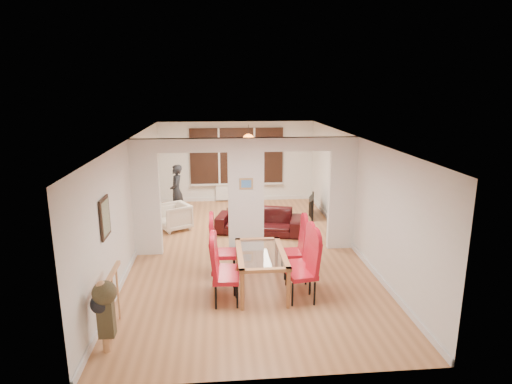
{
  "coord_description": "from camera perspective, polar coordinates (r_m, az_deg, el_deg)",
  "views": [
    {
      "loc": [
        -0.61,
        -9.26,
        3.68
      ],
      "look_at": [
        0.28,
        0.6,
        1.23
      ],
      "focal_mm": 30.0,
      "sensor_mm": 36.0,
      "label": 1
    }
  ],
  "objects": [
    {
      "name": "radiator",
      "position": [
        14.09,
        -2.53,
        -0.02
      ],
      "size": [
        1.4,
        0.08,
        0.5
      ],
      "primitive_type": "cube",
      "color": "white",
      "rests_on": "floor"
    },
    {
      "name": "person",
      "position": [
        12.46,
        -10.54,
        0.12
      ],
      "size": [
        0.57,
        0.39,
        1.53
      ],
      "primitive_type": "imported",
      "rotation": [
        0.0,
        0.0,
        -1.53
      ],
      "color": "black",
      "rests_on": "floor"
    },
    {
      "name": "dining_chair_la",
      "position": [
        7.48,
        -4.02,
        -10.83
      ],
      "size": [
        0.47,
        0.47,
        1.11
      ],
      "primitive_type": null,
      "rotation": [
        0.0,
        0.0,
        -0.06
      ],
      "color": "red",
      "rests_on": "floor"
    },
    {
      "name": "shoes",
      "position": [
        9.77,
        -3.07,
        -7.94
      ],
      "size": [
        0.26,
        0.28,
        0.11
      ],
      "primitive_type": null,
      "color": "black",
      "rests_on": "floor"
    },
    {
      "name": "bay_window_blinds",
      "position": [
        13.89,
        -2.59,
        4.83
      ],
      "size": [
        3.0,
        0.08,
        1.8
      ],
      "primitive_type": "cube",
      "color": "black",
      "rests_on": "room_walls"
    },
    {
      "name": "dining_chair_lb",
      "position": [
        7.89,
        -4.21,
        -9.77
      ],
      "size": [
        0.49,
        0.49,
        1.05
      ],
      "primitive_type": null,
      "rotation": [
        0.0,
        0.0,
        -0.18
      ],
      "color": "red",
      "rests_on": "floor"
    },
    {
      "name": "stair_newel",
      "position": [
        7.02,
        -18.6,
        -13.39
      ],
      "size": [
        0.4,
        1.2,
        1.1
      ],
      "primitive_type": null,
      "color": "tan",
      "rests_on": "floor"
    },
    {
      "name": "floor",
      "position": [
        9.99,
        -1.3,
        -7.75
      ],
      "size": [
        5.0,
        9.0,
        0.01
      ],
      "primitive_type": "cube",
      "color": "#B57649",
      "rests_on": "ground"
    },
    {
      "name": "dining_chair_lc",
      "position": [
        8.45,
        -4.31,
        -7.59
      ],
      "size": [
        0.49,
        0.49,
        1.18
      ],
      "primitive_type": null,
      "rotation": [
        0.0,
        0.0,
        -0.03
      ],
      "color": "red",
      "rests_on": "floor"
    },
    {
      "name": "pendant_light",
      "position": [
        12.69,
        -1.02,
        6.95
      ],
      "size": [
        0.36,
        0.36,
        0.36
      ],
      "primitive_type": "sphere",
      "color": "orange",
      "rests_on": "room_walls"
    },
    {
      "name": "dining_table",
      "position": [
        8.04,
        0.66,
        -10.45
      ],
      "size": [
        0.88,
        1.57,
        0.74
      ],
      "primitive_type": null,
      "color": "#AF6F40",
      "rests_on": "floor"
    },
    {
      "name": "bowl",
      "position": [
        12.49,
        -1.35,
        -2.12
      ],
      "size": [
        0.2,
        0.2,
        0.05
      ],
      "primitive_type": "imported",
      "color": "#331A11",
      "rests_on": "coffee_table"
    },
    {
      "name": "wall_poster",
      "position": [
        7.41,
        -19.5,
        -3.25
      ],
      "size": [
        0.04,
        0.52,
        0.67
      ],
      "primitive_type": "cube",
      "color": "gray",
      "rests_on": "room_walls"
    },
    {
      "name": "dining_chair_rc",
      "position": [
        8.54,
        4.95,
        -7.57
      ],
      "size": [
        0.46,
        0.46,
        1.13
      ],
      "primitive_type": null,
      "rotation": [
        0.0,
        0.0,
        0.02
      ],
      "color": "red",
      "rests_on": "floor"
    },
    {
      "name": "bottle",
      "position": [
        12.37,
        -1.51,
        -1.77
      ],
      "size": [
        0.07,
        0.07,
        0.27
      ],
      "primitive_type": "cylinder",
      "color": "#143F19",
      "rests_on": "coffee_table"
    },
    {
      "name": "coffee_table",
      "position": [
        12.43,
        -1.79,
        -2.83
      ],
      "size": [
        0.95,
        0.52,
        0.21
      ],
      "primitive_type": null,
      "rotation": [
        0.0,
        0.0,
        -0.06
      ],
      "color": "#331A11",
      "rests_on": "floor"
    },
    {
      "name": "sofa",
      "position": [
        11.05,
        0.39,
        -3.86
      ],
      "size": [
        2.31,
        1.36,
        0.63
      ],
      "primitive_type": "imported",
      "rotation": [
        0.0,
        0.0,
        -0.25
      ],
      "color": "black",
      "rests_on": "floor"
    },
    {
      "name": "room_walls",
      "position": [
        9.58,
        -1.35,
        -0.51
      ],
      "size": [
        5.0,
        9.0,
        2.6
      ],
      "primitive_type": null,
      "color": "silver",
      "rests_on": "floor"
    },
    {
      "name": "dining_chair_ra",
      "position": [
        7.6,
        6.14,
        -10.25
      ],
      "size": [
        0.54,
        0.54,
        1.16
      ],
      "primitive_type": null,
      "rotation": [
        0.0,
        0.0,
        0.17
      ],
      "color": "red",
      "rests_on": "floor"
    },
    {
      "name": "divider_wall",
      "position": [
        9.58,
        -1.35,
        -0.51
      ],
      "size": [
        5.0,
        0.18,
        2.6
      ],
      "primitive_type": "cube",
      "color": "white",
      "rests_on": "floor"
    },
    {
      "name": "dining_chair_rb",
      "position": [
        7.99,
        5.68,
        -9.11
      ],
      "size": [
        0.5,
        0.5,
        1.14
      ],
      "primitive_type": null,
      "rotation": [
        0.0,
        0.0,
        0.11
      ],
      "color": "red",
      "rests_on": "floor"
    },
    {
      "name": "television",
      "position": [
        12.53,
        7.06,
        -1.85
      ],
      "size": [
        1.07,
        0.37,
        0.61
      ],
      "primitive_type": "imported",
      "rotation": [
        0.0,
        0.0,
        1.35
      ],
      "color": "black",
      "rests_on": "floor"
    },
    {
      "name": "pillar_photo",
      "position": [
        9.42,
        -1.32,
        1.11
      ],
      "size": [
        0.3,
        0.03,
        0.25
      ],
      "primitive_type": "cube",
      "color": "#4C8CD8",
      "rests_on": "divider_wall"
    },
    {
      "name": "armchair",
      "position": [
        11.49,
        -10.85,
        -3.25
      ],
      "size": [
        1.02,
        1.02,
        0.69
      ],
      "primitive_type": "imported",
      "rotation": [
        0.0,
        0.0,
        -1.06
      ],
      "color": "beige",
      "rests_on": "floor"
    }
  ]
}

